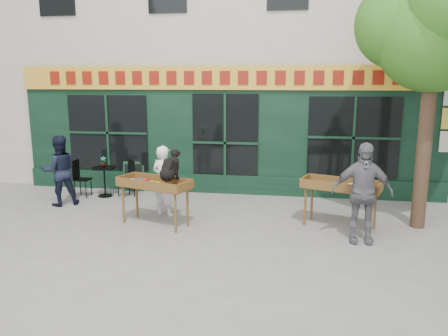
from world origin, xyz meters
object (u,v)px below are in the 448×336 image
at_px(book_cart_center, 154,186).
at_px(man_left, 60,171).
at_px(woman, 164,181).
at_px(man_right, 362,193).
at_px(dog, 170,165).
at_px(bistro_table, 104,176).
at_px(book_cart_right, 341,188).

xyz_separation_m(book_cart_center, man_left, (-2.68, 1.05, 0.02)).
relative_size(book_cart_center, woman, 1.04).
bearing_deg(book_cart_center, man_right, 14.25).
bearing_deg(man_right, dog, 175.40).
xyz_separation_m(dog, bistro_table, (-2.33, 2.00, -0.75)).
height_order(bistro_table, man_left, man_left).
bearing_deg(bistro_table, dog, -40.56).
height_order(dog, bistro_table, dog).
bearing_deg(bistro_table, book_cart_right, -14.73).
height_order(book_cart_center, man_left, man_left).
distance_m(woman, man_left, 2.71).
relative_size(book_cart_right, bistro_table, 2.13).
distance_m(woman, bistro_table, 2.38).
bearing_deg(woman, book_cart_right, -164.57).
xyz_separation_m(dog, man_left, (-3.03, 1.10, -0.45)).
height_order(book_cart_center, bistro_table, book_cart_center).
relative_size(dog, woman, 0.38).
height_order(book_cart_right, man_left, man_left).
distance_m(woman, man_right, 4.15).
height_order(woman, man_left, man_left).
distance_m(dog, woman, 0.93).
bearing_deg(book_cart_right, woman, -163.78).
bearing_deg(woman, book_cart_center, 108.60).
bearing_deg(book_cart_right, bistro_table, -175.34).
bearing_deg(book_cart_center, man_left, 177.30).
distance_m(book_cart_right, bistro_table, 5.92).
bearing_deg(book_cart_right, man_left, -165.97).
bearing_deg(man_right, bistro_table, 158.86).
relative_size(woman, man_right, 0.84).
relative_size(man_right, bistro_table, 2.45).
distance_m(book_cart_center, woman, 0.65).
xyz_separation_m(woman, man_left, (-2.68, 0.40, 0.06)).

